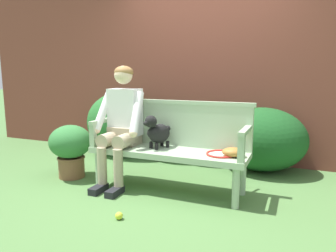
# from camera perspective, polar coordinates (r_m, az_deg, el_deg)

# --- Properties ---
(ground_plane) EXTENTS (40.00, 40.00, 0.00)m
(ground_plane) POSITION_cam_1_polar(r_m,az_deg,el_deg) (3.45, 0.00, -11.47)
(ground_plane) COLOR #4C753D
(brick_garden_fence) EXTENTS (8.00, 0.30, 2.67)m
(brick_garden_fence) POSITION_cam_1_polar(r_m,az_deg,el_deg) (4.67, 7.43, 10.64)
(brick_garden_fence) COLOR brown
(brick_garden_fence) RESTS_ON ground
(hedge_bush_far_left) EXTENTS (1.11, 0.94, 0.81)m
(hedge_bush_far_left) POSITION_cam_1_polar(r_m,az_deg,el_deg) (4.21, 16.62, -2.29)
(hedge_bush_far_left) COLOR #194C1E
(hedge_bush_far_left) RESTS_ON ground
(hedge_bush_mid_left) EXTENTS (0.79, 0.54, 0.65)m
(hedge_bush_mid_left) POSITION_cam_1_polar(r_m,az_deg,el_deg) (4.44, 6.32, -2.41)
(hedge_bush_mid_left) COLOR #1E5B23
(hedge_bush_mid_left) RESTS_ON ground
(hedge_bush_far_right) EXTENTS (0.82, 0.62, 0.68)m
(hedge_bush_far_right) POSITION_cam_1_polar(r_m,az_deg,el_deg) (4.58, 0.67, -1.75)
(hedge_bush_far_right) COLOR #194C1E
(hedge_bush_far_right) RESTS_ON ground
(hedge_bush_mid_right) EXTENTS (1.17, 0.77, 0.96)m
(hedge_bush_mid_right) POSITION_cam_1_polar(r_m,az_deg,el_deg) (4.84, -8.26, 0.42)
(hedge_bush_mid_right) COLOR #286B2D
(hedge_bush_mid_right) RESTS_ON ground
(garden_bench) EXTENTS (1.66, 0.49, 0.45)m
(garden_bench) POSITION_cam_1_polar(r_m,az_deg,el_deg) (3.33, 0.00, -5.26)
(garden_bench) COLOR #9EB793
(garden_bench) RESTS_ON ground
(bench_backrest) EXTENTS (1.70, 0.06, 0.50)m
(bench_backrest) POSITION_cam_1_polar(r_m,az_deg,el_deg) (3.46, 1.37, 0.61)
(bench_backrest) COLOR #9EB793
(bench_backrest) RESTS_ON garden_bench
(bench_armrest_left_end) EXTENTS (0.06, 0.49, 0.28)m
(bench_armrest_left_end) POSITION_cam_1_polar(r_m,az_deg,el_deg) (3.58, -12.31, -0.18)
(bench_armrest_left_end) COLOR #9EB793
(bench_armrest_left_end) RESTS_ON garden_bench
(bench_armrest_right_end) EXTENTS (0.06, 0.49, 0.28)m
(bench_armrest_right_end) POSITION_cam_1_polar(r_m,az_deg,el_deg) (2.98, 13.53, -2.18)
(bench_armrest_right_end) COLOR #9EB793
(bench_armrest_right_end) RESTS_ON garden_bench
(person_seated) EXTENTS (0.56, 0.64, 1.32)m
(person_seated) POSITION_cam_1_polar(r_m,az_deg,el_deg) (3.50, -8.37, 0.93)
(person_seated) COLOR black
(person_seated) RESTS_ON ground
(dog_on_bench) EXTENTS (0.26, 0.35, 0.36)m
(dog_on_bench) POSITION_cam_1_polar(r_m,az_deg,el_deg) (3.34, -1.98, -1.01)
(dog_on_bench) COLOR black
(dog_on_bench) RESTS_ON garden_bench
(tennis_racket) EXTENTS (0.37, 0.58, 0.03)m
(tennis_racket) POSITION_cam_1_polar(r_m,az_deg,el_deg) (3.17, 9.80, -4.89)
(tennis_racket) COLOR red
(tennis_racket) RESTS_ON garden_bench
(baseball_glove) EXTENTS (0.26, 0.22, 0.09)m
(baseball_glove) POSITION_cam_1_polar(r_m,az_deg,el_deg) (3.09, 11.73, -4.65)
(baseball_glove) COLOR #9E6B2D
(baseball_glove) RESTS_ON garden_bench
(tennis_ball) EXTENTS (0.07, 0.07, 0.07)m
(tennis_ball) POSITION_cam_1_polar(r_m,az_deg,el_deg) (2.84, -8.84, -15.71)
(tennis_ball) COLOR #CCDB33
(tennis_ball) RESTS_ON ground
(potted_plant) EXTENTS (0.49, 0.49, 0.63)m
(potted_plant) POSITION_cam_1_polar(r_m,az_deg,el_deg) (3.93, -17.18, -3.58)
(potted_plant) COLOR brown
(potted_plant) RESTS_ON ground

